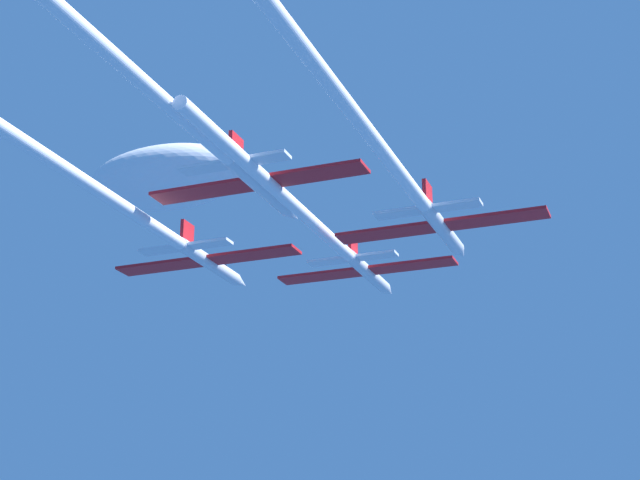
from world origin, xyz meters
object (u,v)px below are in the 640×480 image
(jet_left_wing, at_px, (123,206))
(jet_slot, at_px, (194,127))
(jet_right_wing, at_px, (399,173))
(jet_lead, at_px, (327,235))

(jet_left_wing, bearing_deg, jet_slot, -37.37)
(jet_slot, bearing_deg, jet_left_wing, 142.63)
(jet_left_wing, height_order, jet_right_wing, jet_right_wing)
(jet_slot, bearing_deg, jet_lead, 87.14)
(jet_lead, relative_size, jet_right_wing, 0.96)
(jet_right_wing, relative_size, jet_slot, 1.07)
(jet_lead, distance_m, jet_left_wing, 18.63)
(jet_lead, xyz_separation_m, jet_left_wing, (-11.48, -14.63, -1.10))
(jet_left_wing, relative_size, jet_right_wing, 1.12)
(jet_lead, relative_size, jet_left_wing, 0.86)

